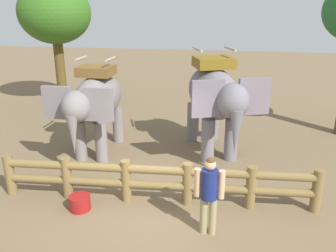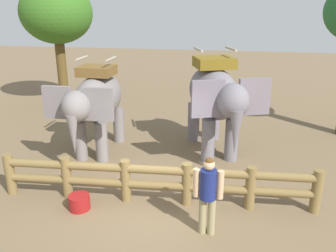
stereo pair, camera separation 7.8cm
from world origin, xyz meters
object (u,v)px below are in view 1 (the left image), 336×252
at_px(feed_bucket, 80,203).
at_px(log_fence, 156,179).
at_px(elephant_near_left, 95,102).
at_px(tourist_woman_in_black, 209,191).
at_px(elephant_center, 215,96).
at_px(tree_back_center, 55,14).

bearing_deg(feed_bucket, log_fence, 20.41).
xyz_separation_m(elephant_near_left, tourist_woman_in_black, (3.75, -3.63, -0.70)).
relative_size(elephant_near_left, elephant_center, 0.89).
relative_size(tourist_woman_in_black, tree_back_center, 0.31).
height_order(tourist_woman_in_black, tree_back_center, tree_back_center).
relative_size(tree_back_center, feed_bucket, 11.20).
distance_m(tourist_woman_in_black, tree_back_center, 11.99).
relative_size(elephant_near_left, feed_bucket, 7.07).
distance_m(elephant_near_left, tourist_woman_in_black, 5.26).
height_order(log_fence, elephant_near_left, elephant_near_left).
height_order(elephant_center, tourist_woman_in_black, elephant_center).
relative_size(log_fence, tree_back_center, 1.37).
xyz_separation_m(log_fence, elephant_center, (1.16, 3.30, 1.25)).
bearing_deg(elephant_center, feed_bucket, -125.94).
height_order(log_fence, tree_back_center, tree_back_center).
bearing_deg(feed_bucket, tree_back_center, 117.88).
height_order(elephant_near_left, tourist_woman_in_black, elephant_near_left).
distance_m(elephant_center, tourist_woman_in_black, 4.40).
relative_size(elephant_near_left, tree_back_center, 0.63).
xyz_separation_m(elephant_near_left, feed_bucket, (0.76, -3.25, -1.52)).
bearing_deg(tourist_woman_in_black, elephant_center, 91.85).
bearing_deg(tourist_woman_in_black, feed_bucket, 172.70).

